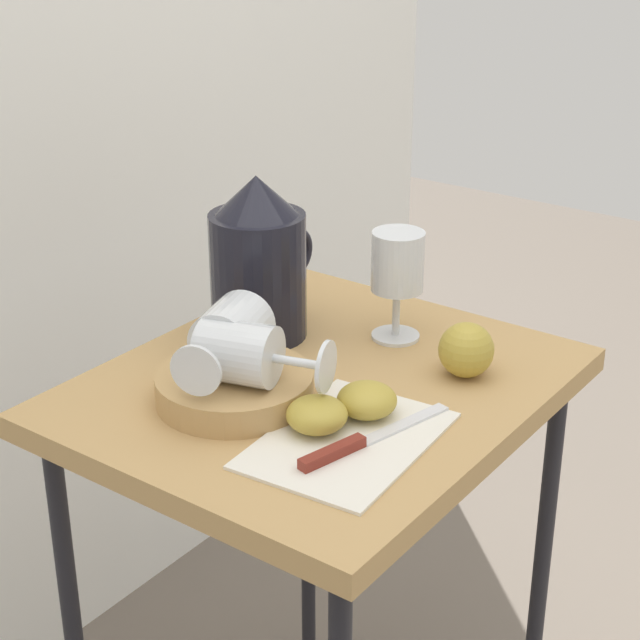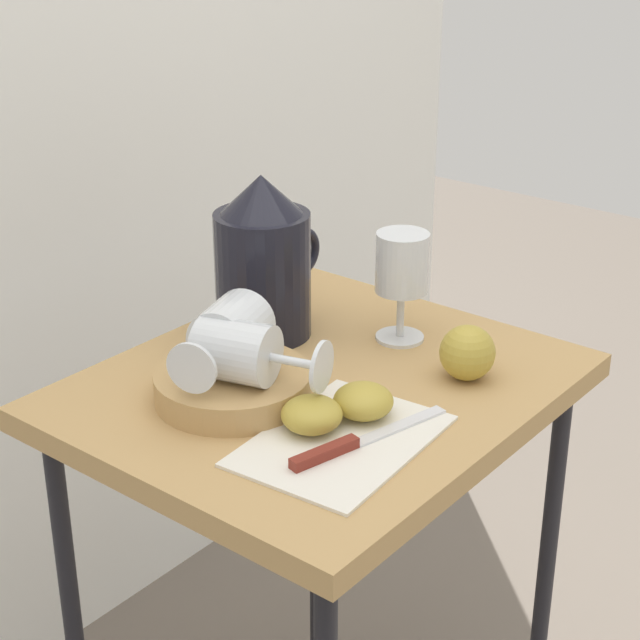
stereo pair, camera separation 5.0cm
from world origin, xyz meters
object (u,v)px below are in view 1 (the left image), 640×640
at_px(apple_whole, 466,350).
at_px(wine_glass_upright, 398,268).
at_px(apple_half_right, 367,400).
at_px(wine_glass_tipped_far, 242,353).
at_px(wine_glass_tipped_near, 231,335).
at_px(pitcher, 259,272).
at_px(table, 320,432).
at_px(apple_half_left, 317,415).
at_px(knife, 355,444).
at_px(basket_tray, 235,387).

bearing_deg(apple_whole, wine_glass_upright, 71.67).
bearing_deg(apple_half_right, wine_glass_tipped_far, 117.51).
xyz_separation_m(wine_glass_tipped_near, apple_half_right, (0.04, -0.16, -0.05)).
height_order(pitcher, apple_whole, pitcher).
xyz_separation_m(table, apple_half_right, (-0.04, -0.10, 0.10)).
bearing_deg(apple_whole, apple_half_left, 164.06).
relative_size(table, wine_glass_tipped_near, 4.63).
distance_m(wine_glass_upright, apple_half_left, 0.28).
bearing_deg(knife, pitcher, 57.49).
height_order(apple_half_right, knife, apple_half_right).
relative_size(wine_glass_tipped_near, apple_half_right, 2.32).
height_order(basket_tray, wine_glass_tipped_far, wine_glass_tipped_far).
bearing_deg(apple_half_right, table, 65.56).
bearing_deg(apple_whole, apple_half_right, 166.82).
bearing_deg(basket_tray, apple_half_left, -91.84).
relative_size(wine_glass_upright, wine_glass_tipped_near, 0.93).
relative_size(table, wine_glass_tipped_far, 4.48).
height_order(wine_glass_tipped_far, knife, wine_glass_tipped_far).
bearing_deg(apple_half_left, wine_glass_tipped_far, 92.99).
xyz_separation_m(wine_glass_upright, apple_half_right, (-0.20, -0.09, -0.08)).
bearing_deg(wine_glass_upright, apple_half_right, -156.05).
xyz_separation_m(wine_glass_tipped_near, apple_whole, (0.20, -0.20, -0.04)).
distance_m(table, basket_tray, 0.14).
relative_size(wine_glass_tipped_near, apple_whole, 2.32).
bearing_deg(apple_half_left, pitcher, 52.45).
bearing_deg(wine_glass_tipped_far, basket_tray, 66.54).
bearing_deg(apple_half_left, knife, -97.25).
relative_size(basket_tray, wine_glass_tipped_far, 1.13).
bearing_deg(wine_glass_tipped_near, apple_whole, -45.05).
height_order(basket_tray, pitcher, pitcher).
bearing_deg(basket_tray, apple_half_right, -69.00).
height_order(wine_glass_tipped_near, knife, wine_glass_tipped_near).
xyz_separation_m(basket_tray, wine_glass_tipped_far, (-0.01, -0.02, 0.05)).
relative_size(table, pitcher, 3.36).
height_order(wine_glass_upright, apple_whole, wine_glass_upright).
bearing_deg(pitcher, table, -113.00).
bearing_deg(basket_tray, wine_glass_upright, -12.52).
distance_m(wine_glass_upright, apple_whole, 0.15).
xyz_separation_m(wine_glass_upright, knife, (-0.27, -0.12, -0.09)).
distance_m(wine_glass_tipped_near, apple_half_left, 0.15).
relative_size(basket_tray, apple_whole, 2.70).
bearing_deg(apple_half_right, pitcher, 66.41).
bearing_deg(pitcher, basket_tray, -149.92).
relative_size(table, apple_half_right, 10.72).
xyz_separation_m(table, wine_glass_tipped_near, (-0.09, 0.07, 0.15)).
bearing_deg(apple_half_left, table, 34.64).
bearing_deg(knife, apple_half_right, 23.98).
bearing_deg(wine_glass_tipped_far, apple_half_right, -62.49).
bearing_deg(apple_half_left, apple_half_right, -22.87).
bearing_deg(pitcher, wine_glass_tipped_far, -146.10).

